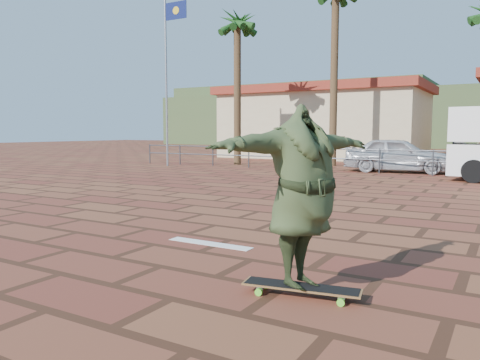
# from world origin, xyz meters

# --- Properties ---
(ground) EXTENTS (120.00, 120.00, 0.00)m
(ground) POSITION_xyz_m (0.00, 0.00, 0.00)
(ground) COLOR brown
(ground) RESTS_ON ground
(paint_stripe) EXTENTS (1.40, 0.22, 0.01)m
(paint_stripe) POSITION_xyz_m (0.70, -1.20, 0.00)
(paint_stripe) COLOR white
(paint_stripe) RESTS_ON ground
(guardrail) EXTENTS (24.06, 0.06, 1.00)m
(guardrail) POSITION_xyz_m (0.00, 12.00, 0.68)
(guardrail) COLOR #47494F
(guardrail) RESTS_ON ground
(flagpole) EXTENTS (1.30, 0.10, 8.00)m
(flagpole) POSITION_xyz_m (-9.87, 11.00, 4.64)
(flagpole) COLOR gray
(flagpole) RESTS_ON ground
(palm_far_left) EXTENTS (2.40, 2.40, 8.25)m
(palm_far_left) POSITION_xyz_m (-7.50, 13.50, 6.83)
(palm_far_left) COLOR brown
(palm_far_left) RESTS_ON ground
(building_west) EXTENTS (12.60, 7.60, 4.50)m
(building_west) POSITION_xyz_m (-6.00, 22.00, 2.28)
(building_west) COLOR beige
(building_west) RESTS_ON ground
(hill_front) EXTENTS (70.00, 18.00, 6.00)m
(hill_front) POSITION_xyz_m (0.00, 50.00, 3.00)
(hill_front) COLOR #384C28
(hill_front) RESTS_ON ground
(hill_back) EXTENTS (35.00, 14.00, 8.00)m
(hill_back) POSITION_xyz_m (-22.00, 56.00, 4.00)
(hill_back) COLOR #384C28
(hill_back) RESTS_ON ground
(longboard) EXTENTS (1.24, 0.47, 0.12)m
(longboard) POSITION_xyz_m (2.78, -2.62, 0.10)
(longboard) COLOR olive
(longboard) RESTS_ON ground
(skateboarder) EXTENTS (1.30, 2.35, 1.85)m
(skateboarder) POSITION_xyz_m (2.78, -2.62, 1.04)
(skateboarder) COLOR #364525
(skateboarder) RESTS_ON longboard
(car_silver) EXTENTS (4.39, 2.12, 1.44)m
(car_silver) POSITION_xyz_m (0.50, 13.00, 0.72)
(car_silver) COLOR #B4B6BB
(car_silver) RESTS_ON ground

